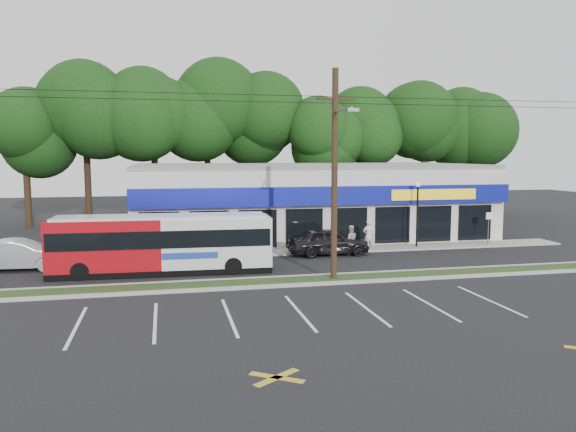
# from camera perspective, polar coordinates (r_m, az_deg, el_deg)

# --- Properties ---
(ground) EXTENTS (120.00, 120.00, 0.00)m
(ground) POSITION_cam_1_polar(r_m,az_deg,el_deg) (25.58, -1.17, -7.36)
(ground) COLOR black
(ground) RESTS_ON ground
(grass_strip) EXTENTS (40.00, 1.60, 0.12)m
(grass_strip) POSITION_cam_1_polar(r_m,az_deg,el_deg) (26.52, -1.60, -6.73)
(grass_strip) COLOR #273D19
(grass_strip) RESTS_ON ground
(curb_south) EXTENTS (40.00, 0.25, 0.14)m
(curb_south) POSITION_cam_1_polar(r_m,az_deg,el_deg) (25.71, -1.24, -7.13)
(curb_south) COLOR #9E9E93
(curb_south) RESTS_ON ground
(curb_north) EXTENTS (40.00, 0.25, 0.14)m
(curb_north) POSITION_cam_1_polar(r_m,az_deg,el_deg) (27.34, -1.94, -6.32)
(curb_north) COLOR #9E9E93
(curb_north) RESTS_ON ground
(sidewalk) EXTENTS (32.00, 2.20, 0.10)m
(sidewalk) POSITION_cam_1_polar(r_m,az_deg,el_deg) (35.32, 3.93, -3.47)
(sidewalk) COLOR #9E9E93
(sidewalk) RESTS_ON ground
(strip_mall) EXTENTS (25.00, 12.55, 5.30)m
(strip_mall) POSITION_cam_1_polar(r_m,az_deg,el_deg) (41.74, 1.93, 1.65)
(strip_mall) COLOR silver
(strip_mall) RESTS_ON ground
(utility_pole) EXTENTS (50.00, 2.77, 10.00)m
(utility_pole) POSITION_cam_1_polar(r_m,az_deg,el_deg) (26.46, 4.45, 4.93)
(utility_pole) COLOR black
(utility_pole) RESTS_ON ground
(lamp_post) EXTENTS (0.30, 0.30, 4.25)m
(lamp_post) POSITION_cam_1_polar(r_m,az_deg,el_deg) (36.93, 13.01, 0.91)
(lamp_post) COLOR black
(lamp_post) RESTS_ON ground
(sign_post) EXTENTS (0.45, 0.10, 2.23)m
(sign_post) POSITION_cam_1_polar(r_m,az_deg,el_deg) (39.26, 19.72, -0.63)
(sign_post) COLOR #59595E
(sign_post) RESTS_ON ground
(tree_line) EXTENTS (46.76, 6.76, 11.83)m
(tree_line) POSITION_cam_1_polar(r_m,az_deg,el_deg) (51.21, -2.54, 8.96)
(tree_line) COLOR black
(tree_line) RESTS_ON ground
(metrobus) EXTENTS (11.12, 2.76, 2.97)m
(metrobus) POSITION_cam_1_polar(r_m,az_deg,el_deg) (29.22, -12.65, -2.65)
(metrobus) COLOR #9E0C13
(metrobus) RESTS_ON ground
(car_dark) EXTENTS (4.88, 2.01, 1.66)m
(car_dark) POSITION_cam_1_polar(r_m,az_deg,el_deg) (33.83, 4.14, -2.58)
(car_dark) COLOR black
(car_dark) RESTS_ON ground
(car_silver) EXTENTS (4.98, 1.97, 1.61)m
(car_silver) POSITION_cam_1_polar(r_m,az_deg,el_deg) (32.54, -25.61, -3.58)
(car_silver) COLOR #B3B8BC
(car_silver) RESTS_ON ground
(pedestrian_a) EXTENTS (0.73, 0.50, 1.96)m
(pedestrian_a) POSITION_cam_1_polar(r_m,az_deg,el_deg) (35.37, 8.18, -1.98)
(pedestrian_a) COLOR silver
(pedestrian_a) RESTS_ON ground
(pedestrian_b) EXTENTS (0.88, 0.69, 1.79)m
(pedestrian_b) POSITION_cam_1_polar(r_m,az_deg,el_deg) (34.01, 6.36, -2.44)
(pedestrian_b) COLOR #B9AEA6
(pedestrian_b) RESTS_ON ground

